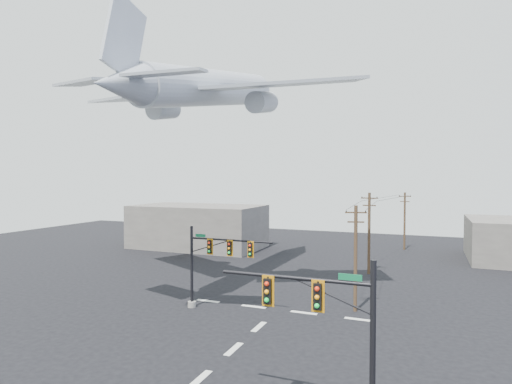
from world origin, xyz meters
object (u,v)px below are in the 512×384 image
at_px(signal_mast_near, 337,336).
at_px(signal_mast_far, 211,263).
at_px(airliner, 211,89).
at_px(utility_pole_c, 405,220).
at_px(utility_pole_a, 356,256).
at_px(utility_pole_b, 369,232).

height_order(signal_mast_near, signal_mast_far, signal_mast_near).
height_order(signal_mast_near, airliner, airliner).
xyz_separation_m(signal_mast_near, utility_pole_c, (0.40, 45.30, 0.47)).
distance_m(utility_pole_a, utility_pole_b, 13.00).
relative_size(utility_pole_b, utility_pole_c, 1.06).
bearing_deg(utility_pole_c, signal_mast_near, -86.14).
relative_size(utility_pole_a, utility_pole_b, 0.94).
relative_size(signal_mast_far, airliner, 0.23).
height_order(utility_pole_b, airliner, airliner).
xyz_separation_m(signal_mast_far, utility_pole_a, (10.15, 3.75, 0.57)).
height_order(utility_pole_a, utility_pole_c, utility_pole_a).
bearing_deg(signal_mast_far, airliner, 117.37).
bearing_deg(utility_pole_a, signal_mast_far, -174.73).
distance_m(utility_pole_a, utility_pole_c, 30.07).
xyz_separation_m(signal_mast_near, signal_mast_far, (-11.77, 11.55, -0.10)).
relative_size(utility_pole_b, airliner, 0.28).
relative_size(utility_pole_a, utility_pole_c, 1.00).
bearing_deg(utility_pole_a, signal_mast_near, -98.93).
relative_size(signal_mast_far, utility_pole_c, 0.87).
bearing_deg(signal_mast_far, utility_pole_b, 60.36).
bearing_deg(utility_pole_b, utility_pole_a, -85.41).
height_order(signal_mast_near, utility_pole_c, utility_pole_c).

